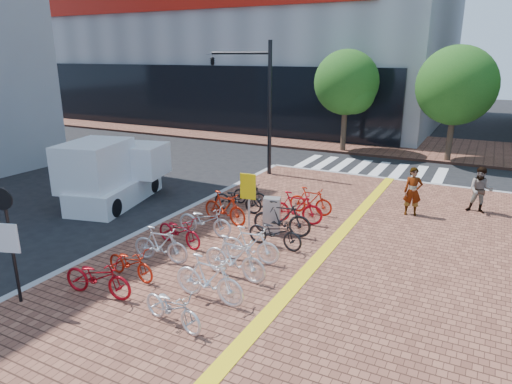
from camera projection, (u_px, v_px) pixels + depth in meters
The scene contains 28 objects.
ground at pixel (222, 278), 12.32m from camera, with size 120.00×120.00×0.00m, color black.
kerb_north at pixel (412, 183), 21.18m from camera, with size 14.00×0.25×0.15m, color gray.
far_sidewalk at pixel (388, 144), 30.15m from camera, with size 70.00×8.00×0.15m, color brown.
crosswalk at pixel (369, 169), 24.00m from camera, with size 7.50×4.00×0.01m.
street_trees at pixel (478, 88), 23.76m from camera, with size 16.20×4.60×6.35m.
bike_0 at pixel (98, 277), 11.01m from camera, with size 0.66×1.89×0.99m, color #A30B16.
bike_1 at pixel (131, 263), 11.91m from camera, with size 0.56×1.61×0.85m, color red.
bike_2 at pixel (161, 245), 12.83m from camera, with size 0.48×1.72×1.03m, color silver.
bike_3 at pixel (179, 231), 13.95m from camera, with size 0.61×1.75×0.92m, color #A30B1A.
bike_4 at pixel (205, 220), 14.73m from camera, with size 0.67×1.92×1.01m, color silver.
bike_5 at pixel (225, 208), 15.77m from camera, with size 0.53×1.86×1.12m, color #B0220C.
bike_6 at pixel (238, 199), 16.94m from camera, with size 0.67×1.91×1.00m, color black.
bike_7 at pixel (250, 194), 17.62m from camera, with size 0.43×1.54×0.93m, color black.
bike_8 at pixel (173, 307), 9.79m from camera, with size 0.59×1.70×0.90m, color silver.
bike_9 at pixel (209, 279), 10.75m from camera, with size 0.54×1.92×1.15m, color white.
bike_10 at pixel (234, 258), 11.85m from camera, with size 0.54×1.90×1.14m, color silver.
bike_11 at pixel (250, 245), 12.80m from camera, with size 0.49×1.74×1.05m, color white.
bike_12 at pixel (275, 232), 13.80m from camera, with size 0.63×1.82×0.96m, color black.
bike_13 at pixel (282, 218), 14.69m from camera, with size 0.54×1.92×1.15m, color black.
bike_14 at pixel (296, 208), 15.75m from camera, with size 0.53×1.88×1.13m, color red.
bike_15 at pixel (311, 201), 16.70m from camera, with size 0.47×1.66×1.00m, color red.
pedestrian_a at pixel (413, 192), 16.49m from camera, with size 0.65×0.42×1.77m, color gray.
pedestrian_b at pixel (480, 190), 16.75m from camera, with size 0.84×0.65×1.73m, color #515367.
utility_box at pixel (272, 215), 14.95m from camera, with size 0.54×0.39×1.18m, color #A9A9AE.
yellow_sign at pixel (248, 192), 14.84m from camera, with size 0.53×0.15×1.96m.
notice_sign at pixel (8, 232), 10.33m from camera, with size 0.51×0.20×2.85m.
traffic_light_pole at pixel (243, 83), 21.86m from camera, with size 3.37×1.30×6.27m.
box_truck at pixel (113, 174), 18.21m from camera, with size 2.94×4.81×2.59m.
Camera 1 is at (5.91, -9.45, 5.81)m, focal length 32.00 mm.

